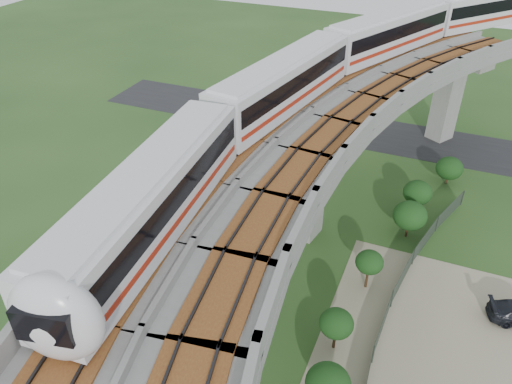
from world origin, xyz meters
TOP-DOWN VIEW (x-y plane):
  - ground at (0.00, 0.00)m, footprint 160.00×160.00m
  - asphalt_road at (0.00, 30.00)m, footprint 60.00×8.00m
  - viaduct at (3.84, 0.00)m, footprint 19.58×73.98m
  - metro_train at (2.68, 16.51)m, footprint 20.91×58.87m
  - fence at (9.75, 0.00)m, footprint 3.87×38.73m
  - tree_0 at (10.71, 22.42)m, footprint 2.43×2.43m
  - tree_1 at (8.61, 16.40)m, footprint 2.37×2.37m
  - tree_2 at (8.50, 13.05)m, footprint 2.64×2.64m
  - tree_3 at (6.76, 6.17)m, footprint 1.92×1.92m
  - tree_4 at (6.08, 0.21)m, footprint 2.06×2.06m
  - tree_5 at (6.72, -3.81)m, footprint 2.46×2.46m

SIDE VIEW (x-z plane):
  - ground at x=0.00m, z-range 0.00..0.00m
  - asphalt_road at x=0.00m, z-range 0.00..0.03m
  - fence at x=9.75m, z-range 0.00..1.50m
  - tree_0 at x=10.71m, z-range 0.31..3.00m
  - tree_5 at x=6.72m, z-range 0.45..3.46m
  - tree_2 at x=8.50m, z-range 0.46..3.63m
  - tree_4 at x=6.08m, z-range 0.63..3.66m
  - tree_1 at x=8.61m, z-range 0.57..3.74m
  - tree_3 at x=6.76m, z-range 0.73..3.86m
  - viaduct at x=3.84m, z-range 3.35..14.75m
  - metro_train at x=2.68m, z-range 10.49..14.13m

